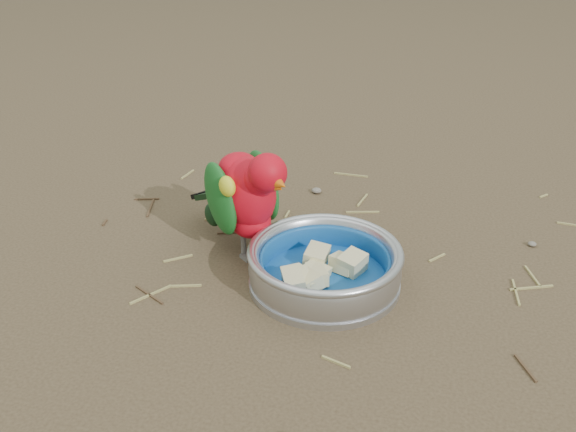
# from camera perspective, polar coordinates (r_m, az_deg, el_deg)

# --- Properties ---
(ground) EXTENTS (60.00, 60.00, 0.00)m
(ground) POSITION_cam_1_polar(r_m,az_deg,el_deg) (0.93, 3.53, -7.32)
(ground) COLOR #4B3C29
(food_bowl) EXTENTS (0.22, 0.22, 0.02)m
(food_bowl) POSITION_cam_1_polar(r_m,az_deg,el_deg) (0.95, 3.24, -5.70)
(food_bowl) COLOR #B2B2BA
(food_bowl) RESTS_ON ground
(bowl_wall) EXTENTS (0.22, 0.22, 0.04)m
(bowl_wall) POSITION_cam_1_polar(r_m,az_deg,el_deg) (0.93, 3.29, -4.17)
(bowl_wall) COLOR #B2B2BA
(bowl_wall) RESTS_ON food_bowl
(fruit_wedges) EXTENTS (0.13, 0.13, 0.03)m
(fruit_wedges) POSITION_cam_1_polar(r_m,az_deg,el_deg) (0.94, 3.28, -4.53)
(fruit_wedges) COLOR beige
(fruit_wedges) RESTS_ON food_bowl
(lory_parrot) EXTENTS (0.24, 0.22, 0.18)m
(lory_parrot) POSITION_cam_1_polar(r_m,az_deg,el_deg) (0.99, -3.62, 1.25)
(lory_parrot) COLOR red
(lory_parrot) RESTS_ON ground
(ground_debris) EXTENTS (0.90, 0.80, 0.01)m
(ground_debris) POSITION_cam_1_polar(r_m,az_deg,el_deg) (0.96, 1.49, -5.79)
(ground_debris) COLOR #9B8F53
(ground_debris) RESTS_ON ground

